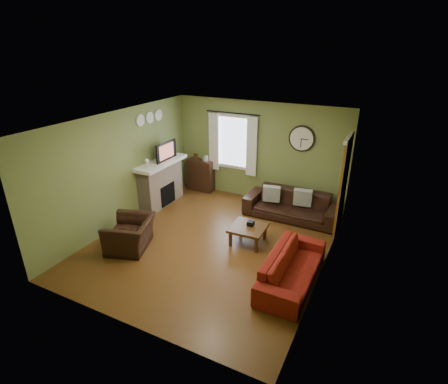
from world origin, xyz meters
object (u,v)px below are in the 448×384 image
at_px(sofa_red, 292,267).
at_px(coffee_table, 248,234).
at_px(sofa_brown, 292,205).
at_px(bookshelf, 201,175).
at_px(armchair, 130,234).

height_order(sofa_red, coffee_table, sofa_red).
xyz_separation_m(sofa_brown, sofa_red, (0.72, -2.38, -0.04)).
relative_size(bookshelf, sofa_red, 0.46).
xyz_separation_m(bookshelf, sofa_brown, (2.81, -0.50, -0.12)).
bearing_deg(bookshelf, sofa_brown, -10.18).
bearing_deg(sofa_brown, coffee_table, -107.43).
distance_m(bookshelf, sofa_brown, 2.86).
relative_size(sofa_red, armchair, 2.01).
bearing_deg(coffee_table, armchair, -148.69).
bearing_deg(sofa_brown, bookshelf, 169.82).
xyz_separation_m(bookshelf, coffee_table, (2.33, -2.04, -0.26)).
xyz_separation_m(bookshelf, armchair, (0.25, -3.30, -0.13)).
distance_m(sofa_brown, coffee_table, 1.61).
bearing_deg(coffee_table, bookshelf, 138.86).
xyz_separation_m(sofa_red, armchair, (-3.29, -0.42, 0.03)).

